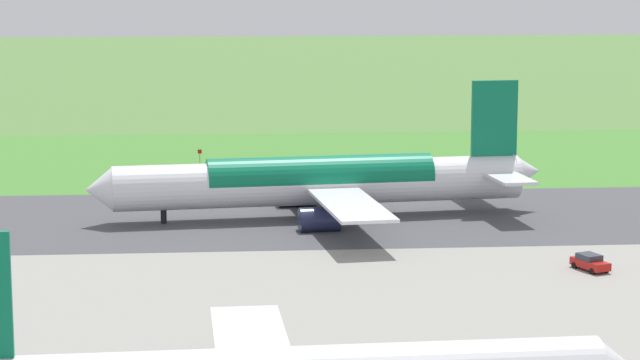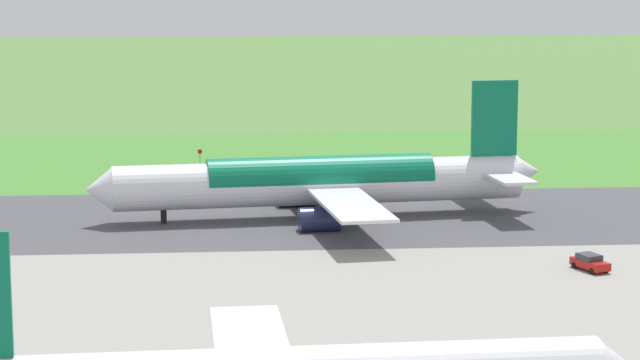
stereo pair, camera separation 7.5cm
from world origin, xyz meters
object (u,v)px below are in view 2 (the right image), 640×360
Objects in this scene: no_stopping_sign at (200,156)px; traffic_cone_orange at (171,171)px; airliner_main at (323,181)px; service_car_followme at (590,262)px.

traffic_cone_orange is (4.08, 5.64, -1.24)m from no_stopping_sign.
service_car_followme is (-23.57, 28.29, -3.51)m from airliner_main.
airliner_main reaches higher than no_stopping_sign.
no_stopping_sign is 4.65× the size of traffic_cone_orange.
traffic_cone_orange is (19.00, -34.30, -4.08)m from airliner_main.
service_car_followme is 78.34m from no_stopping_sign.
airliner_main is at bearing -50.20° from service_car_followme.
airliner_main reaches higher than traffic_cone_orange.
airliner_main is 11.86× the size of service_car_followme.
airliner_main is 42.73m from no_stopping_sign.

